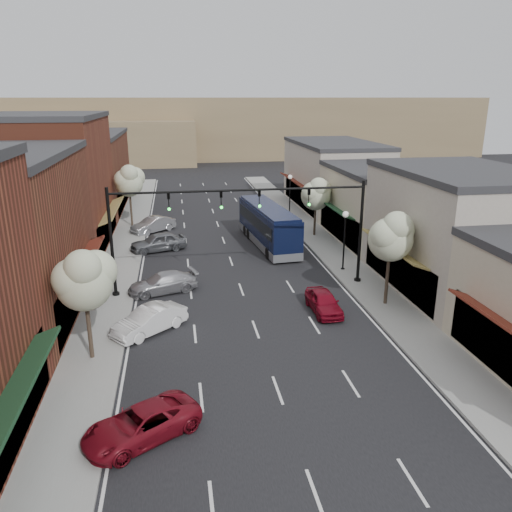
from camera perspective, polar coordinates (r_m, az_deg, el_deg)
name	(u,v)px	position (r m, az deg, el deg)	size (l,w,h in m)	color
ground	(262,347)	(25.75, 0.68, -10.32)	(160.00, 160.00, 0.00)	black
sidewalk_left	(125,249)	(42.85, -14.80, 0.81)	(2.80, 73.00, 0.15)	gray
sidewalk_right	(320,240)	(44.36, 7.31, 1.84)	(2.80, 73.00, 0.15)	gray
curb_left	(142,248)	(42.73, -12.93, 0.91)	(0.25, 73.00, 0.17)	gray
curb_right	(304,241)	(43.99, 5.56, 1.76)	(0.25, 73.00, 0.17)	gray
bldg_left_midfar	(47,184)	(44.14, -22.79, 7.62)	(10.14, 14.10, 10.90)	brown
bldg_left_far	(82,171)	(59.82, -19.26, 9.11)	(10.14, 18.10, 8.40)	brown
bldg_right_midnear	(457,231)	(34.41, 22.02, 2.63)	(9.14, 12.10, 7.90)	#B1A698
bldg_right_midfar	(382,205)	(44.96, 14.17, 5.71)	(9.14, 12.10, 6.40)	#C4B59C
bldg_right_far	(333,175)	(57.79, 8.81, 9.11)	(9.14, 16.10, 7.40)	#B1A698
hill_far	(191,127)	(112.62, -7.40, 14.46)	(120.00, 30.00, 12.00)	#7A6647
hill_near	(60,142)	(102.90, -21.46, 12.01)	(50.00, 20.00, 8.00)	#7A6647
signal_mast_right	(326,218)	(32.71, 8.06, 4.32)	(8.22, 0.46, 7.00)	black
signal_mast_left	(150,225)	(31.34, -12.04, 3.51)	(8.22, 0.46, 7.00)	black
tree_right_near	(392,235)	(30.04, 15.28, 2.32)	(2.85, 2.65, 5.95)	#47382B
tree_right_far	(316,193)	(44.81, 6.92, 7.16)	(2.85, 2.65, 5.43)	#47382B
tree_left_near	(84,278)	(24.07, -19.02, -2.40)	(2.85, 2.65, 5.69)	#47382B
tree_left_far	(129,180)	(49.10, -14.28, 8.39)	(2.85, 2.65, 6.13)	#47382B
lamp_post_near	(345,231)	(36.08, 10.11, 2.83)	(0.44, 0.44, 4.44)	black
lamp_post_far	(290,189)	(52.53, 3.90, 7.70)	(0.44, 0.44, 4.44)	black
coach_bus	(268,225)	(42.37, 1.38, 3.58)	(3.53, 11.18, 3.37)	black
red_hatchback	(324,302)	(29.62, 7.74, -5.21)	(1.52, 3.78, 1.29)	maroon
parked_car_a	(142,424)	(19.83, -12.95, -18.21)	(2.03, 4.40, 1.22)	maroon
parked_car_b	(150,320)	(27.50, -12.07, -7.20)	(1.48, 4.24, 1.40)	white
parked_car_c	(163,283)	(32.79, -10.60, -3.04)	(1.82, 4.47, 1.30)	#A3A3A8
parked_car_d	(158,242)	(41.65, -11.10, 1.59)	(1.82, 4.52, 1.54)	#595B61
parked_car_e	(153,225)	(47.66, -11.67, 3.52)	(1.51, 4.33, 1.43)	#99999E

